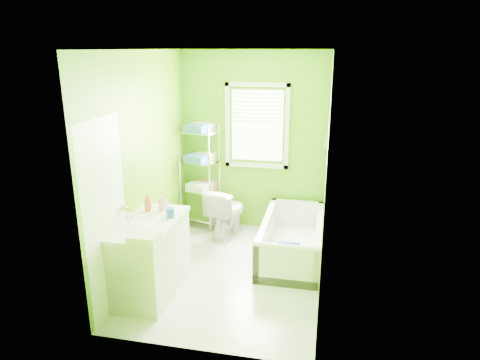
% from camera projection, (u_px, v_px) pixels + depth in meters
% --- Properties ---
extents(ground, '(2.90, 2.90, 0.00)m').
position_uv_depth(ground, '(232.00, 271.00, 5.22)').
color(ground, silver).
rests_on(ground, ground).
extents(room_envelope, '(2.14, 2.94, 2.62)m').
position_uv_depth(room_envelope, '(231.00, 148.00, 4.77)').
color(room_envelope, '#579607').
rests_on(room_envelope, ground).
extents(window, '(0.92, 0.05, 1.22)m').
position_uv_depth(window, '(257.00, 121.00, 6.07)').
color(window, white).
rests_on(window, ground).
extents(door, '(0.09, 0.80, 2.00)m').
position_uv_depth(door, '(106.00, 220.00, 4.20)').
color(door, white).
rests_on(door, ground).
extents(right_wall_decor, '(0.04, 1.48, 1.17)m').
position_uv_depth(right_wall_decor, '(325.00, 173.00, 4.62)').
color(right_wall_decor, '#3D0714').
rests_on(right_wall_decor, ground).
extents(bathtub, '(0.76, 1.63, 0.53)m').
position_uv_depth(bathtub, '(291.00, 245.00, 5.54)').
color(bathtub, white).
rests_on(bathtub, ground).
extents(toilet, '(0.56, 0.79, 0.73)m').
position_uv_depth(toilet, '(227.00, 212.00, 6.13)').
color(toilet, white).
rests_on(toilet, ground).
extents(vanity, '(0.57, 1.12, 1.05)m').
position_uv_depth(vanity, '(151.00, 255.00, 4.69)').
color(vanity, silver).
rests_on(vanity, ground).
extents(wire_shelf_unit, '(0.59, 0.48, 1.58)m').
position_uv_depth(wire_shelf_unit, '(201.00, 166.00, 6.28)').
color(wire_shelf_unit, silver).
rests_on(wire_shelf_unit, ground).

